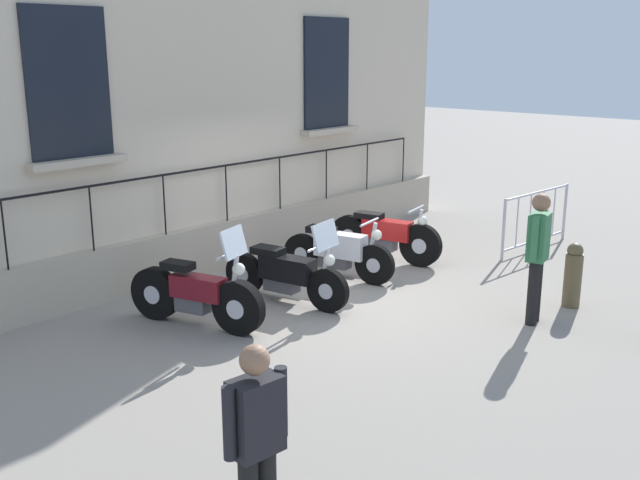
% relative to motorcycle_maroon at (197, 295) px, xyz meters
% --- Properties ---
extents(ground_plane, '(60.00, 60.00, 0.00)m').
position_rel_motorcycle_maroon_xyz_m(ground_plane, '(0.44, 2.00, -0.42)').
color(ground_plane, gray).
extents(building_facade, '(0.82, 11.40, 7.87)m').
position_rel_motorcycle_maroon_xyz_m(building_facade, '(-2.10, 2.00, 3.40)').
color(building_facade, beige).
rests_on(building_facade, ground_plane).
extents(motorcycle_maroon, '(1.93, 0.77, 1.35)m').
position_rel_motorcycle_maroon_xyz_m(motorcycle_maroon, '(0.00, 0.00, 0.00)').
color(motorcycle_maroon, black).
rests_on(motorcycle_maroon, ground_plane).
extents(motorcycle_black, '(2.00, 0.66, 1.23)m').
position_rel_motorcycle_maroon_xyz_m(motorcycle_black, '(0.22, 1.39, -0.00)').
color(motorcycle_black, black).
rests_on(motorcycle_black, ground_plane).
extents(motorcycle_white, '(1.87, 0.64, 0.97)m').
position_rel_motorcycle_maroon_xyz_m(motorcycle_white, '(0.03, 2.72, 0.00)').
color(motorcycle_white, black).
rests_on(motorcycle_white, ground_plane).
extents(motorcycle_red, '(1.97, 0.69, 0.96)m').
position_rel_motorcycle_maroon_xyz_m(motorcycle_red, '(-0.02, 3.97, 0.00)').
color(motorcycle_red, black).
rests_on(motorcycle_red, ground_plane).
extents(crowd_barrier, '(0.22, 2.05, 1.05)m').
position_rel_motorcycle_maroon_xyz_m(crowd_barrier, '(1.51, 6.31, 0.14)').
color(crowd_barrier, '#B7B7BF').
rests_on(crowd_barrier, ground_plane).
extents(bollard, '(0.24, 0.24, 0.90)m').
position_rel_motorcycle_maroon_xyz_m(bollard, '(3.23, 3.90, 0.03)').
color(bollard, brown).
rests_on(bollard, ground_plane).
extents(pedestrian_standing, '(0.25, 0.53, 1.56)m').
position_rel_motorcycle_maroon_xyz_m(pedestrian_standing, '(3.70, -2.44, 0.45)').
color(pedestrian_standing, black).
rests_on(pedestrian_standing, ground_plane).
extents(pedestrian_walking, '(0.29, 0.52, 1.70)m').
position_rel_motorcycle_maroon_xyz_m(pedestrian_walking, '(3.12, 2.97, 0.54)').
color(pedestrian_walking, black).
rests_on(pedestrian_walking, ground_plane).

